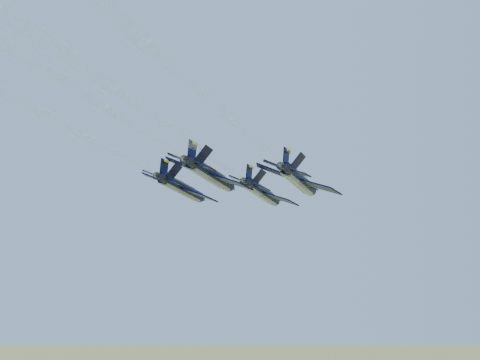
# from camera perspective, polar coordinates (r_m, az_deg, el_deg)

# --- Properties ---
(jet_lead) EXTENTS (13.29, 18.88, 5.96)m
(jet_lead) POSITION_cam_1_polar(r_m,az_deg,el_deg) (117.02, 1.97, -1.10)
(jet_lead) COLOR black
(jet_left) EXTENTS (13.29, 18.88, 5.96)m
(jet_left) POSITION_cam_1_polar(r_m,az_deg,el_deg) (112.26, -4.92, -0.73)
(jet_left) COLOR black
(jet_right) EXTENTS (13.29, 18.88, 5.96)m
(jet_right) POSITION_cam_1_polar(r_m,az_deg,el_deg) (103.83, 5.12, -0.04)
(jet_right) COLOR black
(jet_slot) EXTENTS (13.29, 18.88, 5.96)m
(jet_slot) POSITION_cam_1_polar(r_m,az_deg,el_deg) (98.55, -2.44, 0.42)
(jet_slot) COLOR black
(smoke_trail_lead) EXTENTS (22.53, 81.60, 2.99)m
(smoke_trail_lead) POSITION_cam_1_polar(r_m,az_deg,el_deg) (62.76, -17.48, 6.40)
(smoke_trail_lead) COLOR white
(smoke_trail_right) EXTENTS (22.53, 81.60, 2.99)m
(smoke_trail_right) POSITION_cam_1_polar(r_m,az_deg,el_deg) (48.78, -16.35, 10.83)
(smoke_trail_right) COLOR white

